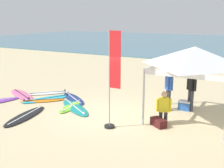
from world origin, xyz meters
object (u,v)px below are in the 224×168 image
Objects in this scene: person_blue at (169,87)px; banner_flag at (112,84)px; surfboard_black at (26,116)px; surfboard_orange at (42,100)px; surfboard_lime at (71,106)px; person_yellow at (164,106)px; canopy_tent at (195,57)px; surfboard_teal at (75,108)px; surfboard_navy at (73,98)px; gear_bag_near_tent at (158,122)px; cooler_box at (185,105)px; surfboard_cyan at (48,99)px; surfboard_white at (48,93)px; person_black at (191,87)px; surfboard_pink at (22,95)px.

banner_flag is at bearing -111.68° from person_blue.
surfboard_orange is at bearing 114.07° from surfboard_black.
surfboard_lime is at bearing -0.68° from surfboard_orange.
surfboard_black is 2.03m from surfboard_orange.
canopy_tent is at bearing 47.73° from person_yellow.
person_yellow is at bearing 0.62° from surfboard_orange.
surfboard_black is 5.30m from person_yellow.
surfboard_teal is 1.94m from surfboard_orange.
canopy_tent reaches higher than surfboard_navy.
surfboard_lime is 3.36× the size of gear_bag_near_tent.
cooler_box is at bearing 35.91° from surfboard_black.
person_blue is (3.50, 1.68, 0.95)m from surfboard_teal.
cooler_box is at bearing 17.66° from surfboard_orange.
canopy_tent is 1.53× the size of surfboard_orange.
surfboard_lime is at bearing -169.00° from canopy_tent.
surfboard_lime is 0.82× the size of surfboard_cyan.
surfboard_black is 5.81m from person_blue.
surfboard_lime is 1.09× the size of surfboard_orange.
surfboard_lime is 1.67m from surfboard_cyan.
surfboard_navy is at bearing -5.96° from surfboard_white.
surfboard_cyan is at bearing -149.42° from surfboard_navy.
surfboard_orange is 0.98× the size of surfboard_white.
cooler_box is at bearing 23.90° from surfboard_lime.
banner_flag is (4.30, -1.56, 1.54)m from surfboard_cyan.
banner_flag reaches higher than gear_bag_near_tent.
person_black is at bearing 14.31° from surfboard_cyan.
person_black reaches higher than gear_bag_near_tent.
surfboard_teal is at bearing -177.31° from person_yellow.
surfboard_teal and surfboard_white have the same top height.
surfboard_pink is at bearing 174.21° from surfboard_teal.
banner_flag reaches higher than surfboard_cyan.
surfboard_pink is 6.24m from banner_flag.
person_black is (5.43, 3.78, 0.95)m from surfboard_black.
surfboard_pink is 7.17m from person_blue.
surfboard_orange is 1.09× the size of person_blue.
surfboard_teal is at bearing -153.59° from cooler_box.
canopy_tent is at bearing 26.03° from surfboard_black.
surfboard_navy is at bearing 179.74° from canopy_tent.
surfboard_white is (-1.48, 2.98, 0.00)m from surfboard_black.
surfboard_black is at bearing -114.34° from surfboard_lime.
person_black is (6.26, 1.93, 0.95)m from surfboard_orange.
surfboard_lime is 1.66m from surfboard_orange.
surfboard_orange is 3.09× the size of gear_bag_near_tent.
person_yellow reaches higher than surfboard_white.
person_blue is 1.00× the size of person_black.
gear_bag_near_tent is at bearing -124.48° from canopy_tent.
surfboard_orange is 1.09× the size of person_black.
surfboard_teal is (1.11, 1.74, -0.00)m from surfboard_black.
banner_flag is at bearing -145.58° from gear_bag_near_tent.
surfboard_cyan is 0.72× the size of banner_flag.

